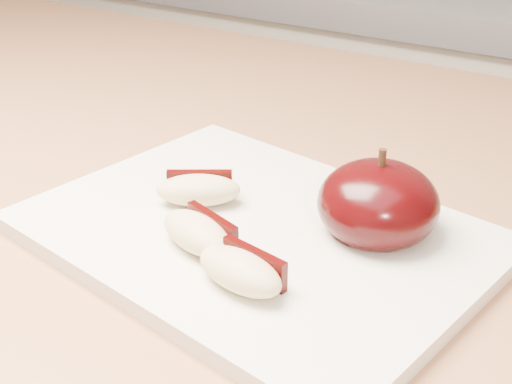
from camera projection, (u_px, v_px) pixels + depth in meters
The scene contains 6 objects.
back_cabinet at pixel (496, 246), 1.27m from camera, with size 2.40×0.62×0.94m.
cutting_board at pixel (256, 234), 0.46m from camera, with size 0.29×0.21×0.01m, color silver.
apple_half at pixel (378, 204), 0.45m from camera, with size 0.10×0.10×0.06m.
apple_wedge_a at pixel (199, 189), 0.48m from camera, with size 0.06×0.05×0.02m.
apple_wedge_b at pixel (199, 232), 0.43m from camera, with size 0.06×0.04×0.02m.
apple_wedge_c at pixel (242, 270), 0.40m from camera, with size 0.06×0.04×0.02m.
Camera 1 is at (0.21, 0.06, 1.14)m, focal length 50.00 mm.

